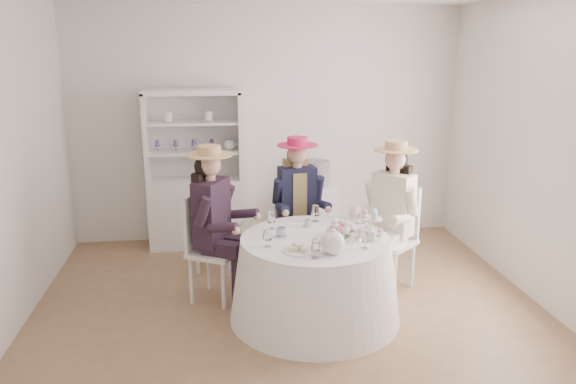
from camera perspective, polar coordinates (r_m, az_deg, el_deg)
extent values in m
plane|color=brown|center=(5.08, 0.15, -11.80)|extent=(4.50, 4.50, 0.00)
plane|color=silver|center=(6.59, -2.15, 6.81)|extent=(4.50, 0.00, 4.50)
plane|color=silver|center=(2.73, 5.72, -5.33)|extent=(4.50, 0.00, 4.50)
plane|color=silver|center=(4.88, -27.06, 2.21)|extent=(0.00, 4.50, 4.50)
plane|color=silver|center=(5.40, 24.59, 3.60)|extent=(0.00, 4.50, 4.50)
cone|color=white|center=(4.82, 2.75, -8.82)|extent=(1.45, 1.45, 0.70)
cylinder|color=white|center=(4.68, 2.80, -4.80)|extent=(1.25, 1.25, 0.02)
cube|color=silver|center=(6.53, -9.25, -2.03)|extent=(1.10, 0.53, 0.79)
cube|color=silver|center=(6.50, -9.54, 5.87)|extent=(1.05, 0.17, 0.97)
cube|color=silver|center=(6.27, -9.78, 9.99)|extent=(1.10, 0.53, 0.05)
cube|color=silver|center=(6.37, -14.21, 5.43)|extent=(0.09, 0.40, 0.97)
cube|color=silver|center=(6.33, -4.94, 5.77)|extent=(0.09, 0.40, 0.97)
cube|color=silver|center=(6.36, -9.52, 4.05)|extent=(1.02, 0.48, 0.03)
cube|color=silver|center=(6.31, -9.65, 6.96)|extent=(1.02, 0.48, 0.03)
sphere|color=white|center=(6.34, -5.95, 4.80)|extent=(0.12, 0.12, 0.12)
cube|color=silver|center=(6.65, 2.90, -2.13)|extent=(0.45, 0.45, 0.66)
cylinder|color=black|center=(6.52, 2.96, 1.90)|extent=(0.38, 0.38, 0.30)
cube|color=silver|center=(5.13, -7.43, -6.07)|extent=(0.55, 0.55, 0.04)
cylinder|color=silver|center=(5.02, -6.58, -9.43)|extent=(0.04, 0.04, 0.45)
cylinder|color=silver|center=(5.29, -4.94, -8.09)|extent=(0.04, 0.04, 0.45)
cylinder|color=silver|center=(5.17, -9.81, -8.81)|extent=(0.04, 0.04, 0.45)
cylinder|color=silver|center=(5.43, -8.04, -7.55)|extent=(0.04, 0.04, 0.45)
cube|color=silver|center=(5.13, -9.33, -2.92)|extent=(0.21, 0.35, 0.51)
cube|color=black|center=(5.02, -7.78, -2.04)|extent=(0.35, 0.42, 0.59)
cube|color=black|center=(4.98, -6.73, -5.75)|extent=(0.37, 0.28, 0.12)
cylinder|color=black|center=(5.03, -5.17, -9.21)|extent=(0.10, 0.10, 0.47)
cylinder|color=black|center=(4.81, -8.59, -1.97)|extent=(0.20, 0.16, 0.28)
cube|color=black|center=(5.13, -5.77, -5.08)|extent=(0.37, 0.28, 0.12)
cylinder|color=black|center=(5.18, -4.27, -8.45)|extent=(0.10, 0.10, 0.47)
cylinder|color=black|center=(5.16, -6.29, -0.70)|extent=(0.20, 0.16, 0.28)
cylinder|color=#D8A889|center=(4.94, -7.91, 1.45)|extent=(0.09, 0.09, 0.08)
sphere|color=#D8A889|center=(4.91, -7.95, 2.71)|extent=(0.19, 0.19, 0.19)
sphere|color=black|center=(4.94, -8.41, 2.58)|extent=(0.19, 0.19, 0.19)
cube|color=black|center=(5.01, -8.66, -0.05)|extent=(0.19, 0.25, 0.39)
cylinder|color=tan|center=(4.90, -7.99, 3.76)|extent=(0.41, 0.41, 0.01)
cylinder|color=tan|center=(4.89, -8.01, 4.22)|extent=(0.20, 0.20, 0.08)
cube|color=silver|center=(5.66, 0.97, -4.02)|extent=(0.45, 0.45, 0.04)
cylinder|color=silver|center=(5.55, -0.18, -6.91)|extent=(0.04, 0.04, 0.44)
cylinder|color=silver|center=(5.64, 2.97, -6.58)|extent=(0.04, 0.04, 0.44)
cylinder|color=silver|center=(5.84, -0.98, -5.78)|extent=(0.04, 0.04, 0.44)
cylinder|color=silver|center=(5.92, 2.02, -5.49)|extent=(0.04, 0.04, 0.44)
cube|color=silver|center=(5.74, 0.49, -0.92)|extent=(0.38, 0.08, 0.50)
cube|color=#191A32|center=(5.56, 0.93, -0.37)|extent=(0.38, 0.24, 0.58)
cube|color=tan|center=(5.56, 0.93, -0.37)|extent=(0.17, 0.24, 0.50)
cube|color=#191A32|center=(5.50, 0.42, -3.71)|extent=(0.17, 0.35, 0.12)
cylinder|color=#191A32|center=(5.48, 0.80, -7.12)|extent=(0.10, 0.10, 0.46)
cylinder|color=#191A32|center=(5.46, -1.03, 0.08)|extent=(0.11, 0.18, 0.27)
cube|color=#191A32|center=(5.55, 2.20, -3.55)|extent=(0.17, 0.35, 0.12)
cylinder|color=#191A32|center=(5.52, 2.60, -6.93)|extent=(0.10, 0.10, 0.46)
cylinder|color=#191A32|center=(5.57, 3.08, 0.36)|extent=(0.11, 0.18, 0.27)
cylinder|color=#D8A889|center=(5.49, 0.94, 2.73)|extent=(0.09, 0.09, 0.08)
sphere|color=#D8A889|center=(5.47, 0.95, 3.85)|extent=(0.19, 0.19, 0.19)
sphere|color=tan|center=(5.51, 0.82, 3.79)|extent=(0.19, 0.19, 0.19)
cube|color=tan|center=(5.60, 0.71, 1.51)|extent=(0.25, 0.11, 0.38)
cylinder|color=#D31F52|center=(5.45, 0.95, 4.78)|extent=(0.40, 0.40, 0.01)
cylinder|color=#D31F52|center=(5.44, 0.95, 5.19)|extent=(0.20, 0.20, 0.08)
cube|color=silver|center=(5.42, 10.33, -5.06)|extent=(0.57, 0.57, 0.04)
cylinder|color=silver|center=(5.45, 7.86, -7.45)|extent=(0.04, 0.04, 0.45)
cylinder|color=silver|center=(5.30, 10.80, -8.27)|extent=(0.04, 0.04, 0.45)
cylinder|color=silver|center=(5.71, 9.67, -6.47)|extent=(0.04, 0.04, 0.45)
cylinder|color=silver|center=(5.56, 12.52, -7.22)|extent=(0.04, 0.04, 0.45)
cube|color=silver|center=(5.48, 11.45, -1.87)|extent=(0.28, 0.31, 0.51)
cube|color=silver|center=(5.32, 10.63, -1.21)|extent=(0.39, 0.41, 0.59)
cube|color=silver|center=(5.34, 8.85, -4.39)|extent=(0.34, 0.33, 0.12)
cylinder|color=silver|center=(5.33, 7.89, -7.85)|extent=(0.10, 0.10, 0.47)
cylinder|color=silver|center=(5.37, 8.53, -0.17)|extent=(0.19, 0.18, 0.28)
cube|color=silver|center=(5.25, 10.53, -4.80)|extent=(0.34, 0.33, 0.12)
cylinder|color=silver|center=(5.25, 9.57, -8.33)|extent=(0.10, 0.10, 0.47)
cylinder|color=silver|center=(5.17, 12.43, -0.98)|extent=(0.19, 0.18, 0.28)
cylinder|color=#D8A889|center=(5.24, 10.79, 2.08)|extent=(0.09, 0.09, 0.08)
sphere|color=#D8A889|center=(5.22, 10.85, 3.27)|extent=(0.19, 0.19, 0.19)
sphere|color=black|center=(5.26, 11.10, 3.18)|extent=(0.19, 0.19, 0.19)
cube|color=black|center=(5.34, 11.16, 0.74)|extent=(0.22, 0.24, 0.38)
cylinder|color=tan|center=(5.20, 10.90, 4.25)|extent=(0.40, 0.40, 0.01)
cylinder|color=tan|center=(5.19, 10.93, 4.69)|extent=(0.20, 0.20, 0.08)
cube|color=silver|center=(5.79, -7.12, -3.46)|extent=(0.54, 0.54, 0.04)
cylinder|color=silver|center=(5.96, -4.98, -5.28)|extent=(0.04, 0.04, 0.46)
cylinder|color=silver|center=(6.07, -7.99, -4.99)|extent=(0.04, 0.04, 0.46)
cylinder|color=silver|center=(5.67, -6.03, -6.41)|extent=(0.04, 0.04, 0.46)
cylinder|color=silver|center=(5.78, -9.18, -6.09)|extent=(0.04, 0.04, 0.46)
cube|color=silver|center=(5.53, -7.88, -1.29)|extent=(0.38, 0.17, 0.52)
imported|color=white|center=(4.69, -0.68, -4.16)|extent=(0.10, 0.10, 0.07)
imported|color=white|center=(4.94, 1.99, -3.22)|extent=(0.07, 0.07, 0.06)
imported|color=white|center=(4.82, 5.44, -3.72)|extent=(0.10, 0.10, 0.07)
imported|color=white|center=(4.71, 5.43, -4.23)|extent=(0.29, 0.29, 0.05)
sphere|color=pink|center=(4.68, 6.11, -3.63)|extent=(0.07, 0.07, 0.07)
sphere|color=white|center=(4.71, 5.85, -3.50)|extent=(0.07, 0.07, 0.07)
sphere|color=pink|center=(4.73, 5.40, -3.44)|extent=(0.07, 0.07, 0.07)
sphere|color=white|center=(4.71, 4.96, -3.49)|extent=(0.07, 0.07, 0.07)
sphere|color=pink|center=(4.68, 4.74, -3.62)|extent=(0.07, 0.07, 0.07)
sphere|color=white|center=(4.64, 4.84, -3.77)|extent=(0.07, 0.07, 0.07)
sphere|color=pink|center=(4.62, 5.22, -3.87)|extent=(0.07, 0.07, 0.07)
sphere|color=white|center=(4.62, 5.70, -3.88)|extent=(0.07, 0.07, 0.07)
sphere|color=pink|center=(4.65, 6.05, -3.78)|extent=(0.07, 0.07, 0.07)
sphere|color=white|center=(4.33, 4.57, -5.16)|extent=(0.19, 0.19, 0.19)
cylinder|color=white|center=(4.35, 6.10, -4.95)|extent=(0.11, 0.03, 0.09)
cylinder|color=white|center=(4.30, 4.60, -3.96)|extent=(0.04, 0.04, 0.02)
cylinder|color=white|center=(4.39, 1.17, -5.95)|extent=(0.26, 0.26, 0.01)
cube|color=beige|center=(4.35, 0.55, -5.78)|extent=(0.06, 0.04, 0.03)
cube|color=beige|center=(4.38, 1.18, -5.51)|extent=(0.07, 0.05, 0.03)
cube|color=beige|center=(4.41, 1.79, -5.53)|extent=(0.07, 0.07, 0.03)
cube|color=beige|center=(4.41, 0.84, -5.34)|extent=(0.07, 0.07, 0.03)
cube|color=beige|center=(4.35, 1.65, -5.82)|extent=(0.07, 0.07, 0.03)
cylinder|color=white|center=(4.72, 8.34, -4.55)|extent=(0.25, 0.25, 0.01)
cylinder|color=white|center=(4.70, 8.38, -3.66)|extent=(0.02, 0.02, 0.17)
cylinder|color=white|center=(4.67, 8.42, -2.69)|extent=(0.19, 0.19, 0.01)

